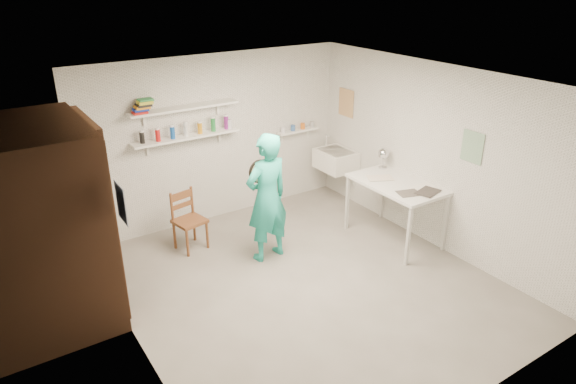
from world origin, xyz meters
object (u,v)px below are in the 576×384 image
desk_lamp (384,153)px  wall_clock (259,171)px  belfast_sink (336,160)px  wooden_chair (190,221)px  man (267,198)px  work_table (395,211)px

desk_lamp → wall_clock: bearing=172.2°
belfast_sink → wooden_chair: belfast_sink is taller
wooden_chair → man: bearing=-56.5°
desk_lamp → wooden_chair: bearing=163.4°
wooden_chair → work_table: size_ratio=0.64×
wall_clock → work_table: bearing=-30.9°
man → wall_clock: bearing=-102.6°
wall_clock → desk_lamp: wall_clock is taller
man → wall_clock: size_ratio=5.56×
belfast_sink → wall_clock: size_ratio=2.00×
belfast_sink → man: (-1.79, -0.90, 0.13)m
wooden_chair → desk_lamp: 2.83m
wall_clock → wooden_chair: 1.17m
man → work_table: bearing=155.9°
belfast_sink → work_table: size_ratio=0.48×
wall_clock → desk_lamp: (1.87, -0.26, -0.05)m
desk_lamp → belfast_sink: bearing=96.0°
wall_clock → wooden_chair: bearing=139.2°
work_table → man: bearing=162.1°
wall_clock → desk_lamp: 1.89m
wooden_chair → desk_lamp: (2.63, -0.78, 0.66)m
work_table → wooden_chair: bearing=152.0°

